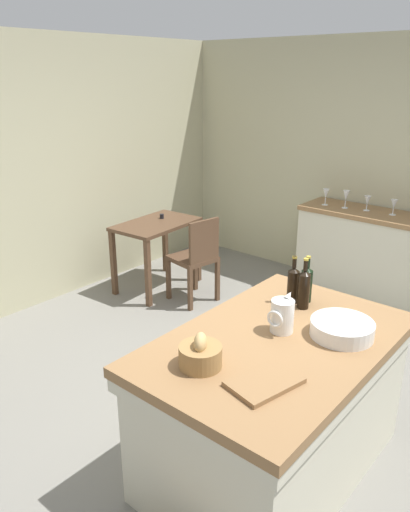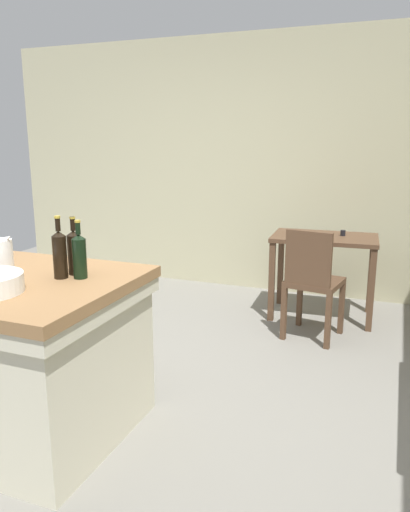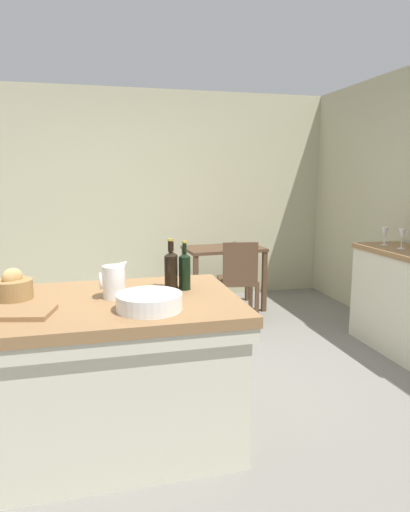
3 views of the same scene
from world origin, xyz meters
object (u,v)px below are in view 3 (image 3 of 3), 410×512
wooden_chair (238,279)px  wine_bottle_dark (185,270)px  wine_bottle_amber (172,268)px  wine_glass_far_right (385,233)px  wine_bottle_green (170,271)px  wine_glass_right (402,235)px  island_table (102,367)px  cutting_board (19,313)px  pitcher (114,281)px  writing_desk (224,257)px  bread_basket (13,288)px  wash_bowl (149,302)px

wooden_chair → wine_bottle_dark: wine_bottle_dark is taller
wine_bottle_dark → wine_bottle_amber: wine_bottle_amber is taller
wine_glass_far_right → wine_bottle_green: bearing=-155.7°
wooden_chair → wine_bottle_green: size_ratio=2.77×
wooden_chair → wine_glass_right: size_ratio=4.92×
wine_bottle_dark → wine_bottle_amber: (-0.07, 0.06, 0.00)m
island_table → wine_glass_right: size_ratio=8.65×
wooden_chair → wine_glass_far_right: (1.17, -0.77, 0.55)m
island_table → cutting_board: cutting_board is taller
pitcher → wine_bottle_amber: bearing=22.2°
writing_desk → wine_bottle_amber: (-1.00, -2.24, 0.37)m
pitcher → cutting_board: size_ratio=0.70×
bread_basket → wooden_chair: bearing=41.7°
wine_bottle_amber → cutting_board: bearing=-157.1°
wine_glass_far_right → wash_bowl: bearing=-150.6°
wooden_chair → cutting_board: 2.77m
wine_bottle_dark → wine_glass_right: (2.12, 0.74, 0.06)m
wooden_chair → wine_bottle_amber: wine_bottle_amber is taller
bread_basket → wine_glass_right: size_ratio=1.18×
wine_bottle_dark → wine_glass_right: 2.24m
writing_desk → wine_glass_right: wine_glass_right is taller
wash_bowl → bread_basket: bread_basket is taller
wine_glass_far_right → wine_bottle_dark: bearing=-155.5°
writing_desk → pitcher: (-1.36, -2.39, 0.35)m
wine_bottle_dark → wine_glass_right: size_ratio=1.66×
pitcher → wine_bottle_amber: 0.39m
wine_glass_right → writing_desk: bearing=127.4°
writing_desk → wash_bowl: 2.94m
bread_basket → wine_bottle_green: 0.90m
island_table → wine_glass_far_right: wine_glass_far_right is taller
pitcher → wash_bowl: (0.17, -0.28, -0.05)m
pitcher → bread_basket: pitcher is taller
writing_desk → wooden_chair: bearing=-90.3°
wooden_chair → wash_bowl: size_ratio=2.60×
pitcher → wine_bottle_amber: (0.36, 0.15, 0.03)m
wine_bottle_amber → writing_desk: bearing=66.0°
island_table → wine_glass_right: (2.64, 0.87, 0.58)m
cutting_board → wine_glass_far_right: wine_glass_far_right is taller
cutting_board → wine_bottle_green: (0.82, 0.27, 0.12)m
wooden_chair → cutting_board: size_ratio=2.71×
pitcher → wine_glass_right: (2.55, 0.83, 0.08)m
writing_desk → wooden_chair: 0.58m
cutting_board → wine_bottle_amber: 0.93m
wine_glass_right → island_table: bearing=-161.8°
wooden_chair → wine_glass_far_right: bearing=-33.4°
cutting_board → wine_glass_far_right: (3.02, 1.26, 0.16)m
wine_glass_right → wash_bowl: bearing=-154.9°
wine_bottle_amber → wine_bottle_dark: bearing=-38.0°
pitcher → wash_bowl: size_ratio=0.67×
pitcher → wine_bottle_dark: 0.44m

